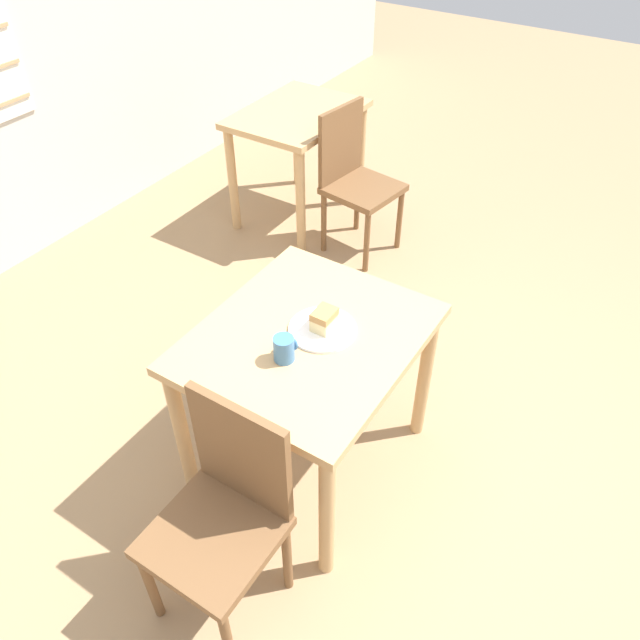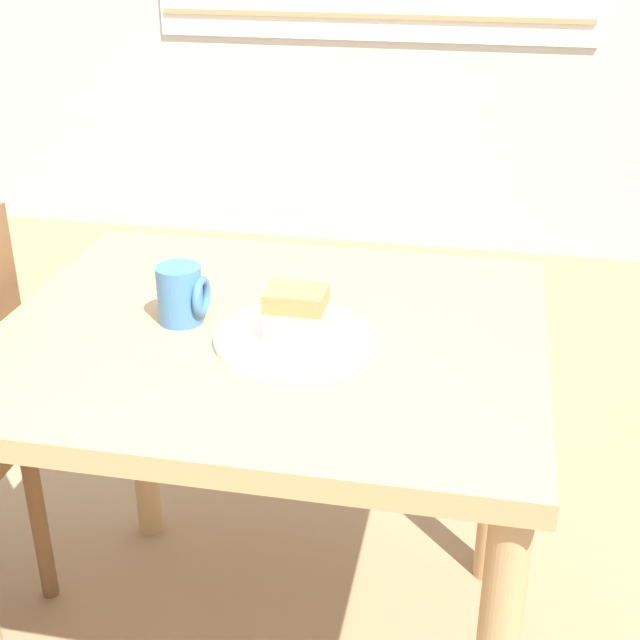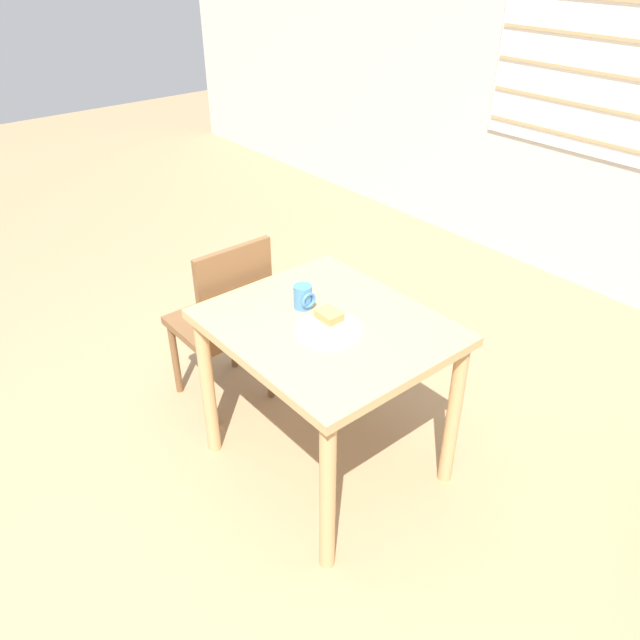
% 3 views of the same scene
% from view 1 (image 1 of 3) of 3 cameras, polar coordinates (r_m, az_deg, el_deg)
% --- Properties ---
extents(ground_plane, '(14.00, 14.00, 0.00)m').
position_cam_1_polar(ground_plane, '(2.82, 9.66, -16.94)').
color(ground_plane, '#997A56').
extents(dining_table_near, '(0.92, 0.79, 0.77)m').
position_cam_1_polar(dining_table_near, '(2.46, -1.09, -3.41)').
color(dining_table_near, tan).
rests_on(dining_table_near, ground_plane).
extents(dining_table_far, '(0.86, 0.64, 0.76)m').
position_cam_1_polar(dining_table_far, '(4.26, -2.05, 16.80)').
color(dining_table_far, tan).
rests_on(dining_table_far, ground_plane).
extents(chair_near_window, '(0.41, 0.41, 0.92)m').
position_cam_1_polar(chair_near_window, '(2.22, -8.73, -16.96)').
color(chair_near_window, brown).
rests_on(chair_near_window, ground_plane).
extents(chair_far_corner, '(0.46, 0.46, 0.92)m').
position_cam_1_polar(chair_far_corner, '(3.97, 3.20, 12.91)').
color(chair_far_corner, brown).
rests_on(chair_far_corner, ground_plane).
extents(plate, '(0.26, 0.26, 0.01)m').
position_cam_1_polar(plate, '(2.39, 0.24, -0.85)').
color(plate, white).
rests_on(plate, dining_table_near).
extents(cake_slice, '(0.10, 0.08, 0.08)m').
position_cam_1_polar(cake_slice, '(2.36, 0.38, 0.05)').
color(cake_slice, '#E5CC89').
rests_on(cake_slice, plate).
extents(coffee_mug, '(0.08, 0.08, 0.10)m').
position_cam_1_polar(coffee_mug, '(2.26, -3.26, -2.59)').
color(coffee_mug, teal).
rests_on(coffee_mug, dining_table_near).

